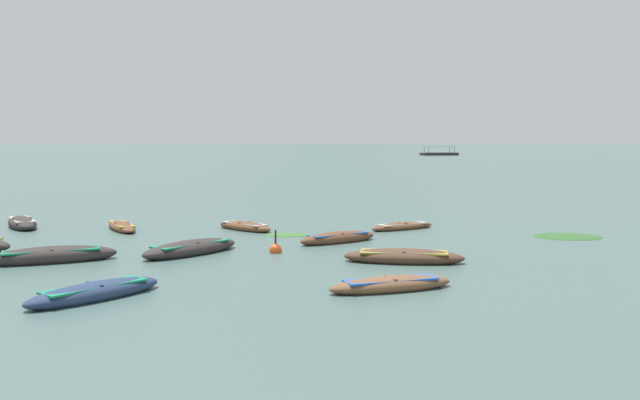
% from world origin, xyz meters
% --- Properties ---
extents(ground_plane, '(6000.00, 6000.00, 0.00)m').
position_xyz_m(ground_plane, '(0.00, 1500.00, 0.00)').
color(ground_plane, '#425B56').
extents(mountain_2, '(1325.19, 1325.19, 491.82)m').
position_xyz_m(mountain_2, '(53.63, 2429.88, 245.91)').
color(mountain_2, '#4C5B56').
rests_on(mountain_2, ground).
extents(rowboat_0, '(3.73, 1.65, 0.51)m').
position_xyz_m(rowboat_0, '(5.21, 14.56, 0.16)').
color(rowboat_0, '#4C3323').
rests_on(rowboat_0, ground).
extents(rowboat_2, '(2.25, 3.37, 0.40)m').
position_xyz_m(rowboat_2, '(-5.24, 22.20, 0.13)').
color(rowboat_2, brown).
rests_on(rowboat_2, ground).
extents(rowboat_3, '(3.07, 2.27, 0.36)m').
position_xyz_m(rowboat_3, '(6.29, 22.03, 0.12)').
color(rowboat_3, brown).
rests_on(rowboat_3, ground).
extents(rowboat_4, '(3.33, 1.79, 0.43)m').
position_xyz_m(rowboat_4, '(4.32, 10.86, 0.14)').
color(rowboat_4, brown).
rests_on(rowboat_4, ground).
extents(rowboat_6, '(2.76, 2.75, 0.43)m').
position_xyz_m(rowboat_6, '(-0.19, 22.01, 0.14)').
color(rowboat_6, brown).
rests_on(rowboat_6, ground).
extents(rowboat_7, '(2.94, 3.13, 0.49)m').
position_xyz_m(rowboat_7, '(-2.60, 10.16, 0.15)').
color(rowboat_7, navy).
rests_on(rowboat_7, ground).
extents(rowboat_8, '(3.26, 3.53, 0.56)m').
position_xyz_m(rowboat_8, '(-1.42, 16.22, 0.18)').
color(rowboat_8, '#2D2826').
rests_on(rowboat_8, ground).
extents(rowboat_9, '(3.89, 2.37, 0.60)m').
position_xyz_m(rowboat_9, '(-5.35, 14.88, 0.19)').
color(rowboat_9, '#2D2826').
rests_on(rowboat_9, ground).
extents(rowboat_11, '(3.13, 2.44, 0.49)m').
position_xyz_m(rowboat_11, '(3.45, 18.55, 0.16)').
color(rowboat_11, brown).
rests_on(rowboat_11, ground).
extents(rowboat_12, '(2.59, 3.44, 0.56)m').
position_xyz_m(rowboat_12, '(-9.63, 23.05, 0.18)').
color(rowboat_12, '#2D2826').
rests_on(rowboat_12, ground).
extents(ferry_1, '(10.09, 5.70, 2.54)m').
position_xyz_m(ferry_1, '(37.62, 166.21, 0.45)').
color(ferry_1, '#2D2826').
rests_on(ferry_1, ground).
extents(mooring_buoy, '(0.41, 0.41, 0.87)m').
position_xyz_m(mooring_buoy, '(1.30, 16.39, 0.09)').
color(mooring_buoy, '#DB4C1E').
rests_on(mooring_buoy, ground).
extents(weed_patch_1, '(2.63, 2.12, 0.14)m').
position_xyz_m(weed_patch_1, '(12.22, 19.70, 0.00)').
color(weed_patch_1, '#2D5628').
rests_on(weed_patch_1, ground).
extents(weed_patch_6, '(1.95, 1.40, 0.14)m').
position_xyz_m(weed_patch_6, '(1.57, 20.39, 0.00)').
color(weed_patch_6, '#38662D').
rests_on(weed_patch_6, ground).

